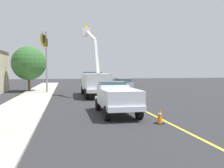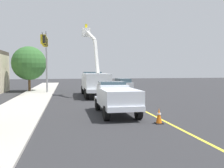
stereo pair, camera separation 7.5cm
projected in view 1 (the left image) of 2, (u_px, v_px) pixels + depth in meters
name	position (u px, v px, depth m)	size (l,w,h in m)	color
ground	(116.00, 96.00, 26.15)	(120.00, 120.00, 0.00)	#2D2D30
sidewalk_far_side	(33.00, 98.00, 24.45)	(60.00, 3.60, 0.12)	#B2ADA3
lane_centre_stripe	(116.00, 96.00, 26.15)	(50.00, 0.16, 0.01)	yellow
utility_bucket_truck	(95.00, 81.00, 26.31)	(8.25, 2.74, 8.04)	silver
service_pickup_truck	(116.00, 97.00, 15.29)	(5.64, 2.29, 2.06)	white
passing_minivan	(123.00, 83.00, 34.93)	(4.84, 2.04, 1.69)	silver
traffic_cone_leading	(160.00, 116.00, 12.62)	(0.40, 0.40, 0.85)	black
traffic_cone_mid_front	(124.00, 98.00, 21.80)	(0.40, 0.40, 0.73)	black
traffic_cone_mid_rear	(103.00, 90.00, 30.79)	(0.40, 0.40, 0.72)	black
traffic_signal_mast	(46.00, 50.00, 27.93)	(5.35, 0.63, 7.68)	gray
street_tree_right	(29.00, 63.00, 32.01)	(4.56, 4.56, 6.12)	brown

